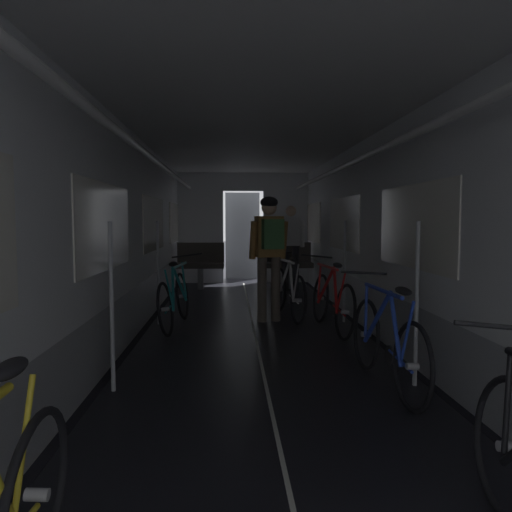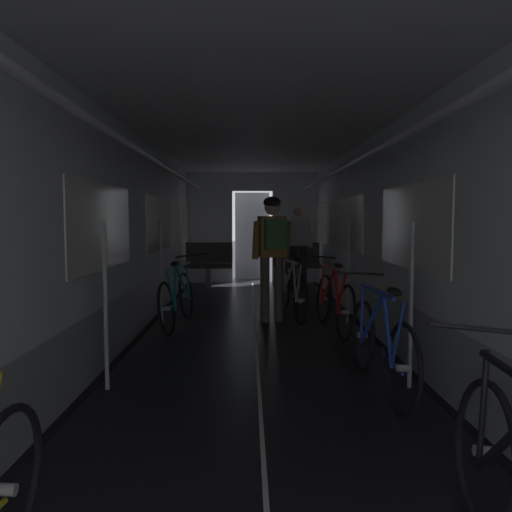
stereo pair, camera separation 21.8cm
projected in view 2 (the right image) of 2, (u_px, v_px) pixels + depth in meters
name	position (u px, v px, depth m)	size (l,w,h in m)	color
train_car_shell	(256.00, 194.00, 5.48)	(3.14, 12.34, 2.57)	black
bench_seat_far_left	(209.00, 261.00, 10.01)	(0.98, 0.51, 0.95)	gray
bench_seat_far_right	(296.00, 261.00, 10.04)	(0.98, 0.51, 0.95)	gray
bicycle_teal	(177.00, 298.00, 6.45)	(0.50, 1.69, 0.96)	black
bicycle_red	(334.00, 301.00, 6.18)	(0.47, 1.69, 0.95)	black
bicycle_blue	(380.00, 344.00, 4.06)	(0.44, 1.69, 0.94)	black
person_cyclist_aisle	(272.00, 245.00, 6.72)	(0.56, 0.44, 1.73)	brown
bicycle_white_in_aisle	(292.00, 291.00, 7.03)	(0.49, 1.68, 0.94)	black
person_standing_near_bench	(299.00, 242.00, 9.63)	(0.53, 0.23, 1.69)	#2D2D33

